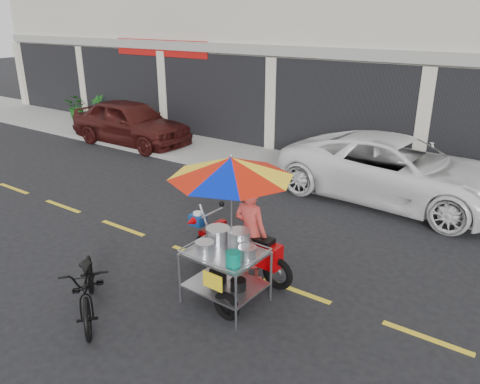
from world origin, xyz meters
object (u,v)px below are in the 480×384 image
Objects in this scene: maroon_sedan at (130,122)px; near_bicycle at (88,285)px; food_vendor_rig at (237,206)px; white_pickup at (397,170)px.

near_bicycle is at bearing -136.71° from maroon_sedan.
near_bicycle is 0.77× the size of food_vendor_rig.
food_vendor_rig is (8.08, -5.24, 0.71)m from maroon_sedan.
white_pickup reaches higher than maroon_sedan.
maroon_sedan is 0.81× the size of white_pickup.
food_vendor_rig reaches higher than white_pickup.
maroon_sedan is 1.88× the size of food_vendor_rig.
white_pickup is 5.34m from food_vendor_rig.
food_vendor_rig is (-0.75, -5.24, 0.70)m from white_pickup.
maroon_sedan is at bearing 83.16° from near_bicycle.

